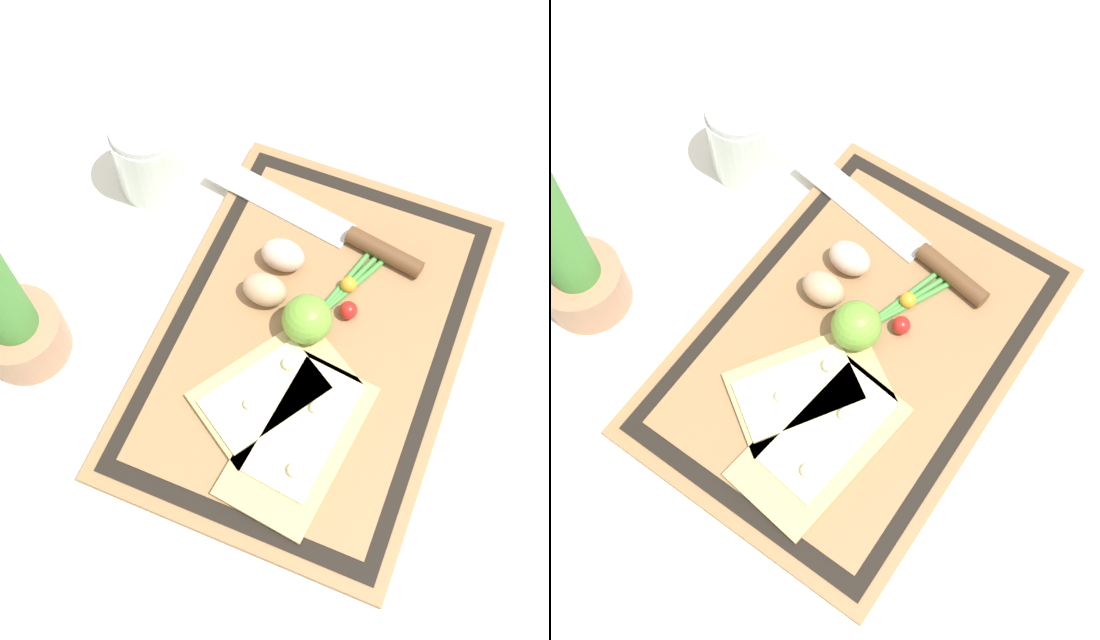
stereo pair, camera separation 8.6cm
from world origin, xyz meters
The scene contains 13 objects.
ground_plane centered at (0.00, 0.00, 0.00)m, with size 6.00×6.00×0.00m, color silver.
cutting_board centered at (0.00, 0.00, 0.01)m, with size 0.50×0.35×0.02m.
pizza_slice_near centered at (-0.12, -0.03, 0.02)m, with size 0.20×0.13×0.02m.
pizza_slice_far centered at (-0.08, 0.01, 0.02)m, with size 0.20×0.18×0.02m.
knife centered at (0.15, 0.01, 0.03)m, with size 0.09×0.31×0.02m.
egg_brown centered at (0.03, 0.07, 0.04)m, with size 0.04×0.05×0.04m, color tan.
egg_pink centered at (0.08, 0.07, 0.04)m, with size 0.04×0.05×0.04m, color beige.
lime centered at (0.01, 0.01, 0.05)m, with size 0.06×0.06×0.06m, color #70A838.
cherry_tomato_red centered at (0.05, -0.03, 0.03)m, with size 0.02×0.02×0.02m, color red.
cherry_tomato_yellow centered at (0.08, -0.02, 0.03)m, with size 0.02×0.02×0.02m, color gold.
scallion_bunch centered at (0.01, 0.01, 0.02)m, with size 0.26×0.12×0.01m.
herb_pot centered at (-0.13, 0.31, 0.09)m, with size 0.10×0.10×0.25m.
sauce_jar centered at (0.15, 0.27, 0.05)m, with size 0.09×0.09×0.11m.
Camera 2 is at (-0.32, -0.18, 0.81)m, focal length 42.00 mm.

